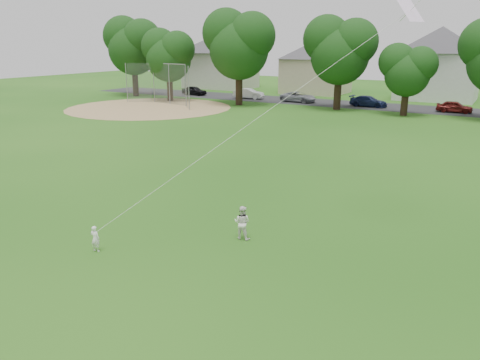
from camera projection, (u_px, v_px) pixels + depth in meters
The scene contains 10 objects.
ground at pixel (189, 256), 15.83m from camera, with size 160.00×160.00×0.00m, color #1B4E11.
street at pixel (420, 109), 50.58m from camera, with size 90.00×7.00×0.01m, color #2D2D30.
dirt_infield at pixel (149, 108), 51.60m from camera, with size 18.00×18.00×0.02m, color #9E7F51.
toddler at pixel (95, 239), 16.05m from camera, with size 0.34×0.23×0.94m, color white.
older_boy at pixel (242, 223), 17.05m from camera, with size 0.62×0.48×1.27m, color white.
kite at pixel (255, 120), 16.28m from camera, with size 4.59×4.60×13.54m.
baseball_backstop at pixel (166, 84), 53.70m from camera, with size 10.33×3.29×4.58m.
tree_row at pixel (408, 47), 44.38m from camera, with size 81.79×9.77×11.36m.
parked_cars at pixel (421, 105), 49.48m from camera, with size 62.33×2.41×1.29m.
house_row at pixel (426, 60), 58.27m from camera, with size 77.68×14.28×10.38m.
Camera 1 is at (8.80, -11.60, 6.95)m, focal length 35.00 mm.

